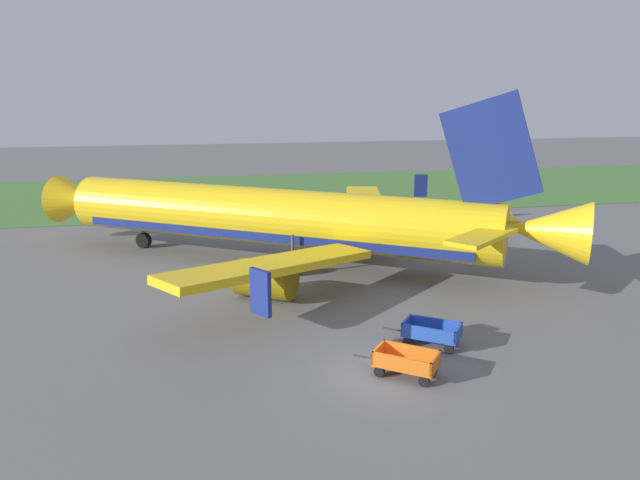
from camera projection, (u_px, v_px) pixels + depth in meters
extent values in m
plane|color=slate|center=(377.00, 375.00, 24.67)|extent=(220.00, 220.00, 0.00)
cube|color=#477A38|center=(261.00, 192.00, 68.24)|extent=(220.00, 28.00, 0.06)
cylinder|color=yellow|center=(272.00, 216.00, 40.07)|extent=(27.21, 19.38, 3.70)
cube|color=navy|center=(272.00, 231.00, 40.32)|extent=(24.59, 17.60, 0.56)
cone|color=yellow|center=(76.00, 200.00, 45.95)|extent=(4.66, 4.78, 3.63)
cone|color=yellow|center=(547.00, 230.00, 33.85)|extent=(5.69, 5.39, 3.52)
cube|color=yellow|center=(273.00, 266.00, 31.23)|extent=(12.12, 9.61, 1.35)
cube|color=navy|center=(260.00, 292.00, 24.20)|extent=(0.80, 1.01, 1.90)
cylinder|color=#856D0E|center=(266.00, 279.00, 33.40)|extent=(3.83, 3.50, 2.10)
cube|color=yellow|center=(368.00, 208.00, 46.30)|extent=(5.00, 13.26, 1.35)
cube|color=navy|center=(421.00, 186.00, 51.00)|extent=(1.12, 0.40, 1.90)
cylinder|color=#856D0E|center=(346.00, 228.00, 45.66)|extent=(3.83, 3.50, 2.10)
cube|color=navy|center=(491.00, 152.00, 34.01)|extent=(5.22, 3.54, 6.88)
cube|color=yellow|center=(482.00, 236.00, 32.06)|extent=(5.17, 4.68, 0.24)
cube|color=yellow|center=(495.00, 214.00, 37.83)|extent=(3.07, 5.49, 0.24)
cylinder|color=#4C4C51|center=(143.00, 227.00, 44.19)|extent=(0.20, 0.20, 2.04)
cylinder|color=black|center=(144.00, 240.00, 44.44)|extent=(1.17, 0.97, 1.10)
cylinder|color=#4C4C51|center=(293.00, 251.00, 37.58)|extent=(0.20, 0.20, 2.04)
cylinder|color=black|center=(293.00, 267.00, 37.83)|extent=(1.17, 0.97, 1.10)
cylinder|color=#4C4C51|center=(319.00, 235.00, 41.55)|extent=(0.20, 0.20, 2.04)
cylinder|color=black|center=(319.00, 250.00, 41.80)|extent=(1.17, 0.97, 1.10)
cube|color=orange|center=(406.00, 365.00, 24.52)|extent=(2.84, 2.63, 0.08)
cube|color=orange|center=(401.00, 364.00, 23.87)|extent=(2.04, 1.60, 0.55)
cube|color=orange|center=(411.00, 351.00, 25.01)|extent=(2.04, 1.60, 0.55)
cube|color=orange|center=(378.00, 352.00, 24.95)|extent=(0.93, 1.17, 0.55)
cube|color=orange|center=(435.00, 363.00, 23.93)|extent=(0.93, 1.17, 0.55)
cylinder|color=#2D2D33|center=(365.00, 357.00, 25.30)|extent=(0.84, 0.67, 0.08)
cylinder|color=black|center=(379.00, 372.00, 24.49)|extent=(0.45, 0.39, 0.44)
cylinder|color=black|center=(389.00, 361.00, 25.47)|extent=(0.45, 0.39, 0.44)
cylinder|color=black|center=(424.00, 381.00, 23.69)|extent=(0.45, 0.39, 0.44)
cylinder|color=black|center=(432.00, 370.00, 24.66)|extent=(0.45, 0.39, 0.44)
cube|color=#234CB2|center=(431.00, 335.00, 27.46)|extent=(2.84, 2.60, 0.08)
cube|color=#234CB2|center=(428.00, 334.00, 26.81)|extent=(2.08, 1.55, 0.55)
cube|color=#234CB2|center=(435.00, 324.00, 27.96)|extent=(2.08, 1.55, 0.55)
cube|color=#234CB2|center=(406.00, 324.00, 27.87)|extent=(0.91, 1.19, 0.55)
cube|color=#234CB2|center=(458.00, 333.00, 26.90)|extent=(0.91, 1.19, 0.55)
cylinder|color=#2D2D33|center=(394.00, 330.00, 28.20)|extent=(0.85, 0.65, 0.08)
cylinder|color=black|center=(408.00, 341.00, 27.41)|extent=(0.45, 0.39, 0.44)
cylinder|color=black|center=(415.00, 333.00, 28.40)|extent=(0.45, 0.39, 0.44)
cylinder|color=black|center=(449.00, 349.00, 26.65)|extent=(0.45, 0.39, 0.44)
cylinder|color=black|center=(454.00, 339.00, 27.63)|extent=(0.45, 0.39, 0.44)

